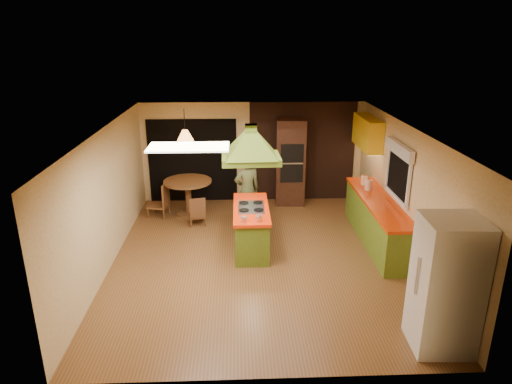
{
  "coord_description": "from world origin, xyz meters",
  "views": [
    {
      "loc": [
        -0.37,
        -7.85,
        4.11
      ],
      "look_at": [
        -0.02,
        0.53,
        1.15
      ],
      "focal_mm": 32.0,
      "sensor_mm": 36.0,
      "label": 1
    }
  ],
  "objects_px": {
    "kitchen_island": "(251,228)",
    "wall_oven": "(291,162)",
    "man": "(247,190)",
    "dining_table": "(188,190)",
    "canister_large": "(369,185)",
    "refrigerator": "(446,285)"
  },
  "relations": [
    {
      "from": "kitchen_island",
      "to": "dining_table",
      "type": "bearing_deg",
      "value": 127.26
    },
    {
      "from": "man",
      "to": "dining_table",
      "type": "bearing_deg",
      "value": -44.97
    },
    {
      "from": "canister_large",
      "to": "dining_table",
      "type": "bearing_deg",
      "value": 164.5
    },
    {
      "from": "kitchen_island",
      "to": "refrigerator",
      "type": "bearing_deg",
      "value": -51.25
    },
    {
      "from": "man",
      "to": "refrigerator",
      "type": "height_order",
      "value": "refrigerator"
    },
    {
      "from": "wall_oven",
      "to": "dining_table",
      "type": "distance_m",
      "value": 2.6
    },
    {
      "from": "kitchen_island",
      "to": "man",
      "type": "xyz_separation_m",
      "value": [
        -0.05,
        1.21,
        0.37
      ]
    },
    {
      "from": "kitchen_island",
      "to": "wall_oven",
      "type": "bearing_deg",
      "value": 67.41
    },
    {
      "from": "wall_oven",
      "to": "canister_large",
      "type": "distance_m",
      "value": 2.27
    },
    {
      "from": "kitchen_island",
      "to": "canister_large",
      "type": "xyz_separation_m",
      "value": [
        2.52,
        0.79,
        0.6
      ]
    },
    {
      "from": "kitchen_island",
      "to": "dining_table",
      "type": "xyz_separation_m",
      "value": [
        -1.42,
        1.88,
        0.15
      ]
    },
    {
      "from": "refrigerator",
      "to": "kitchen_island",
      "type": "bearing_deg",
      "value": 131.16
    },
    {
      "from": "wall_oven",
      "to": "canister_large",
      "type": "height_order",
      "value": "wall_oven"
    },
    {
      "from": "kitchen_island",
      "to": "wall_oven",
      "type": "distance_m",
      "value": 2.8
    },
    {
      "from": "man",
      "to": "wall_oven",
      "type": "height_order",
      "value": "wall_oven"
    },
    {
      "from": "kitchen_island",
      "to": "canister_large",
      "type": "bearing_deg",
      "value": 17.47
    },
    {
      "from": "refrigerator",
      "to": "dining_table",
      "type": "relative_size",
      "value": 1.68
    },
    {
      "from": "kitchen_island",
      "to": "man",
      "type": "bearing_deg",
      "value": 92.51
    },
    {
      "from": "man",
      "to": "refrigerator",
      "type": "relative_size",
      "value": 0.85
    },
    {
      "from": "man",
      "to": "canister_large",
      "type": "relative_size",
      "value": 7.02
    },
    {
      "from": "kitchen_island",
      "to": "dining_table",
      "type": "height_order",
      "value": "kitchen_island"
    },
    {
      "from": "man",
      "to": "canister_large",
      "type": "height_order",
      "value": "man"
    }
  ]
}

